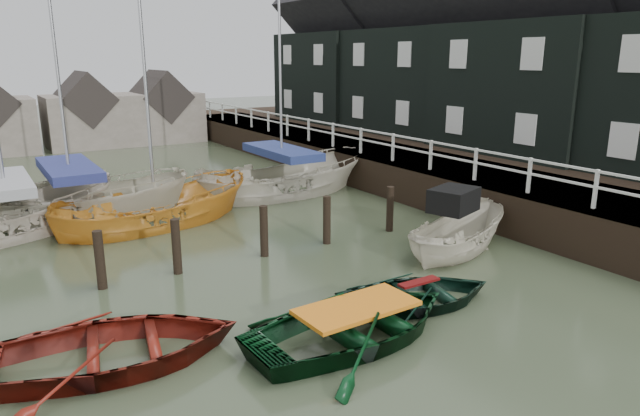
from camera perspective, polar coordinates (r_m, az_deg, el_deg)
ground at (r=12.55m, az=-4.28°, el=-9.71°), size 120.00×120.00×0.00m
pier at (r=25.35m, az=4.08°, el=4.66°), size 3.04×32.00×2.70m
land_strip at (r=29.03m, az=12.93°, el=4.21°), size 14.00×38.00×1.50m
quay_houses at (r=27.62m, az=15.65°, el=15.37°), size 6.52×28.14×10.01m
mooring_pilings at (r=14.55m, az=-13.80°, el=-4.45°), size 13.72×0.22×1.80m
far_sheds at (r=36.79m, az=-22.67°, el=8.57°), size 14.00×4.08×4.39m
rowboat_red at (r=10.95m, az=-20.11°, el=-14.57°), size 5.02×3.99×0.93m
rowboat_green at (r=11.17m, az=3.65°, el=-13.00°), size 4.56×3.34×0.92m
rowboat_dkgreen at (r=12.75m, az=9.76°, el=-9.48°), size 3.97×3.22×0.72m
motorboat at (r=16.26m, az=13.41°, el=-3.87°), size 4.62×2.94×2.58m
sailboat_a at (r=19.65m, az=-28.49°, el=-2.15°), size 7.37×4.88×11.43m
sailboat_b at (r=20.47m, az=-23.35°, el=-0.92°), size 7.98×5.50×12.55m
sailboat_c at (r=19.04m, az=-16.04°, el=-1.55°), size 6.81×3.32×10.62m
sailboat_d at (r=22.37m, az=-3.78°, el=1.57°), size 7.32×2.81×12.84m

